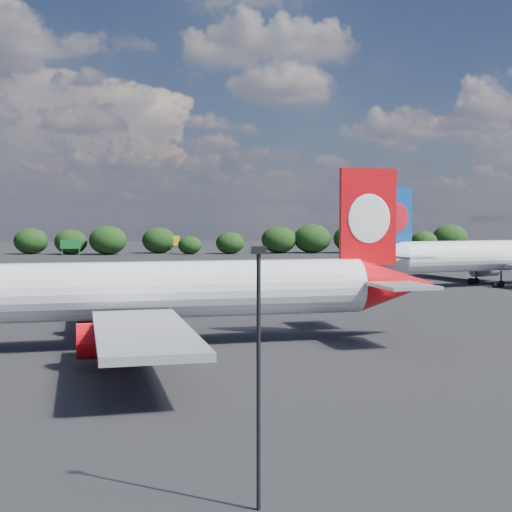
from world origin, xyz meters
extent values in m
plane|color=black|center=(0.00, 60.00, 0.00)|extent=(500.00, 500.00, 0.00)
cylinder|color=white|center=(8.21, 18.99, 4.82)|extent=(36.97, 8.83, 4.82)
cone|color=red|center=(30.26, 21.43, 4.82)|extent=(8.20, 5.64, 4.82)
cube|color=red|center=(27.39, 21.12, 11.00)|extent=(5.33, 1.06, 8.68)
ellipsoid|color=white|center=(27.42, 20.83, 10.82)|extent=(4.05, 0.64, 4.44)
ellipsoid|color=white|center=(27.36, 21.40, 10.82)|extent=(4.05, 0.64, 4.44)
cube|color=#94969B|center=(28.93, 15.95, 5.21)|extent=(4.95, 6.23, 0.29)
cube|color=#94969B|center=(27.76, 26.50, 5.21)|extent=(4.95, 6.23, 0.29)
cube|color=#94969B|center=(7.67, 6.31, 3.28)|extent=(8.36, 19.87, 0.53)
cube|color=#94969B|center=(4.91, 31.24, 3.28)|extent=(8.36, 19.87, 0.53)
cylinder|color=red|center=(5.23, 10.89, 2.03)|extent=(5.08, 3.12, 2.60)
cube|color=#94969B|center=(5.23, 10.89, 2.70)|extent=(2.14, 0.52, 1.16)
cylinder|color=red|center=(3.52, 26.24, 2.03)|extent=(5.08, 3.12, 2.60)
cube|color=#94969B|center=(3.52, 26.24, 2.70)|extent=(2.14, 0.52, 1.16)
cylinder|color=black|center=(10.45, 16.33, 1.45)|extent=(0.30, 0.30, 2.41)
cylinder|color=black|center=(10.45, 16.33, 0.53)|extent=(1.10, 0.55, 1.06)
cylinder|color=black|center=(11.50, 16.44, 0.53)|extent=(1.10, 0.55, 1.06)
cylinder|color=black|center=(9.81, 22.08, 1.45)|extent=(0.30, 0.30, 2.41)
cylinder|color=black|center=(9.81, 22.08, 0.53)|extent=(1.10, 0.55, 1.06)
cylinder|color=black|center=(10.86, 22.20, 0.53)|extent=(1.10, 0.55, 1.06)
cylinder|color=white|center=(63.00, 67.71, 4.90)|extent=(37.24, 14.28, 4.90)
cone|color=white|center=(41.22, 61.93, 4.90)|extent=(8.83, 6.74, 4.90)
cube|color=#0D3F95|center=(44.06, 62.69, 11.17)|extent=(5.33, 1.85, 8.82)
ellipsoid|color=red|center=(44.14, 62.40, 10.99)|extent=(4.03, 1.24, 4.51)
ellipsoid|color=red|center=(43.99, 62.97, 10.99)|extent=(4.03, 1.24, 4.51)
cube|color=#94969B|center=(44.50, 57.23, 5.29)|extent=(5.77, 6.81, 0.29)
cube|color=#94969B|center=(41.73, 67.64, 5.29)|extent=(5.77, 6.81, 0.29)
cube|color=#94969B|center=(61.63, 80.52, 3.33)|extent=(11.18, 20.57, 0.54)
cylinder|color=#94969B|center=(64.78, 76.29, 2.06)|extent=(5.41, 3.81, 2.65)
cube|color=#94969B|center=(64.78, 76.29, 2.74)|extent=(2.16, 0.84, 1.18)
cylinder|color=black|center=(61.86, 64.37, 1.47)|extent=(0.34, 0.34, 2.45)
cylinder|color=black|center=(61.86, 64.37, 0.54)|extent=(1.15, 0.70, 1.08)
cylinder|color=black|center=(60.82, 64.09, 0.54)|extent=(1.15, 0.70, 1.08)
cylinder|color=black|center=(60.35, 70.05, 1.47)|extent=(0.34, 0.34, 2.45)
cylinder|color=black|center=(60.35, 70.05, 0.54)|extent=(1.15, 0.70, 1.08)
cylinder|color=black|center=(59.31, 69.77, 0.54)|extent=(1.15, 0.70, 1.08)
cylinder|color=black|center=(12.45, -15.52, 4.76)|extent=(0.16, 0.16, 9.52)
cube|color=black|center=(12.45, -15.52, 9.67)|extent=(0.55, 0.30, 0.28)
cube|color=#156B29|center=(-18.00, 176.00, 3.20)|extent=(6.00, 0.30, 2.60)
cylinder|color=gray|center=(-20.50, 176.00, 1.00)|extent=(0.20, 0.20, 2.00)
cylinder|color=gray|center=(-15.50, 176.00, 1.00)|extent=(0.20, 0.20, 2.00)
cube|color=yellow|center=(12.00, 182.00, 4.00)|extent=(5.00, 0.30, 3.00)
cylinder|color=gray|center=(12.00, 182.00, 1.25)|extent=(0.30, 0.30, 2.50)
ellipsoid|color=black|center=(-30.77, 183.69, 3.99)|extent=(10.37, 8.78, 7.98)
ellipsoid|color=black|center=(-18.42, 180.08, 3.80)|extent=(9.88, 8.36, 7.60)
ellipsoid|color=black|center=(-7.14, 177.20, 4.34)|extent=(11.29, 9.56, 8.69)
ellipsoid|color=black|center=(8.09, 183.93, 4.05)|extent=(10.54, 8.92, 8.11)
ellipsoid|color=black|center=(17.42, 176.23, 2.76)|extent=(7.18, 6.08, 5.52)
ellipsoid|color=black|center=(29.80, 176.98, 3.39)|extent=(8.81, 7.46, 6.78)
ellipsoid|color=black|center=(45.46, 179.50, 4.27)|extent=(11.09, 9.38, 8.53)
ellipsoid|color=black|center=(56.13, 179.21, 4.58)|extent=(11.90, 10.07, 9.15)
ellipsoid|color=black|center=(68.55, 177.71, 4.53)|extent=(11.78, 9.97, 9.07)
ellipsoid|color=black|center=(78.02, 176.64, 4.42)|extent=(11.49, 9.72, 8.84)
ellipsoid|color=black|center=(93.38, 180.41, 3.36)|extent=(8.75, 7.40, 6.73)
ellipsoid|color=black|center=(103.08, 182.65, 4.49)|extent=(11.67, 9.88, 8.98)
camera|label=1|loc=(8.95, -41.19, 10.81)|focal=50.00mm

